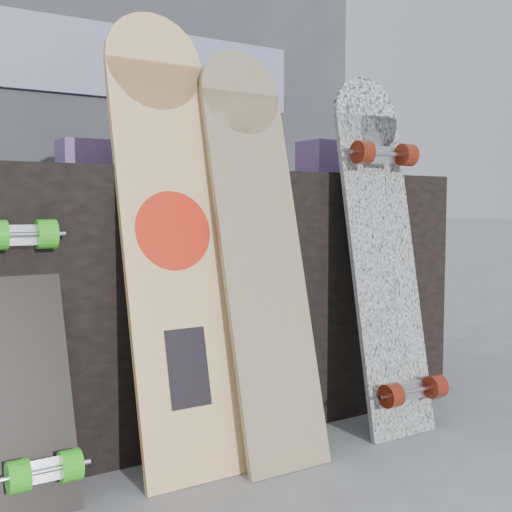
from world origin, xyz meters
TOP-DOWN VIEW (x-y plane):
  - ground at (0.00, 0.00)m, footprint 60.00×60.00m
  - vendor_table at (0.00, 0.50)m, footprint 1.60×0.60m
  - booth at (0.00, 1.35)m, footprint 2.40×0.22m
  - merch_box_purple at (-0.36, 0.61)m, footprint 0.18×0.12m
  - merch_box_small at (0.40, 0.40)m, footprint 0.14×0.14m
  - merch_box_flat at (0.18, 0.64)m, footprint 0.22×0.10m
  - longboard_geisha at (-0.29, 0.16)m, footprint 0.28×0.30m
  - longboard_celtic at (-0.05, 0.11)m, footprint 0.25×0.31m
  - longboard_cascadia at (0.39, 0.08)m, footprint 0.25×0.29m
  - skateboard_dark at (-0.66, 0.15)m, footprint 0.18×0.32m

SIDE VIEW (x-z plane):
  - ground at x=0.00m, z-range 0.00..0.00m
  - vendor_table at x=0.00m, z-range 0.00..0.80m
  - skateboard_dark at x=-0.66m, z-range 0.01..0.81m
  - longboard_cascadia at x=0.39m, z-range 0.02..1.12m
  - longboard_celtic at x=-0.05m, z-range 0.04..1.18m
  - longboard_geisha at x=-0.29m, z-range 0.03..1.26m
  - merch_box_flat at x=0.18m, z-range 0.80..0.86m
  - merch_box_purple at x=-0.36m, z-range 0.80..0.90m
  - merch_box_small at x=0.40m, z-range 0.80..0.92m
  - booth at x=0.00m, z-range 0.00..2.20m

